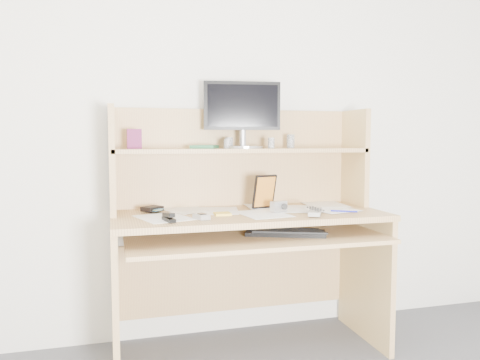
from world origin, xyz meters
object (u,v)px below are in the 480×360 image
object	(u,v)px
game_case	(264,192)
keyboard	(285,232)
desk	(245,220)
tv_remote	(315,212)
monitor	(242,113)

from	to	relation	value
game_case	keyboard	bearing A→B (deg)	-95.28
desk	tv_remote	world-z (taller)	desk
monitor	game_case	bearing A→B (deg)	-39.37
game_case	monitor	size ratio (longest dim) A/B	0.44
game_case	monitor	world-z (taller)	monitor
tv_remote	desk	bearing A→B (deg)	168.85
keyboard	tv_remote	size ratio (longest dim) A/B	2.06
keyboard	monitor	world-z (taller)	monitor
monitor	keyboard	bearing A→B (deg)	-58.32
desk	monitor	size ratio (longest dim) A/B	3.32
desk	monitor	distance (m)	0.59
tv_remote	monitor	world-z (taller)	monitor
desk	tv_remote	xyz separation A→B (m)	(0.30, -0.24, 0.07)
monitor	tv_remote	bearing A→B (deg)	-42.14
desk	keyboard	world-z (taller)	desk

